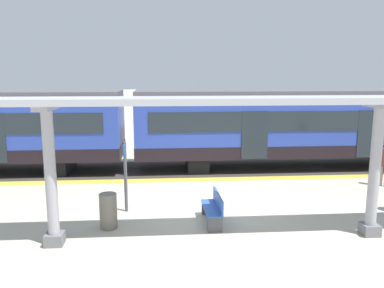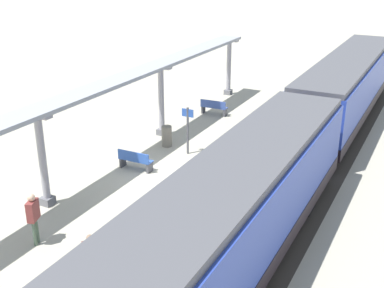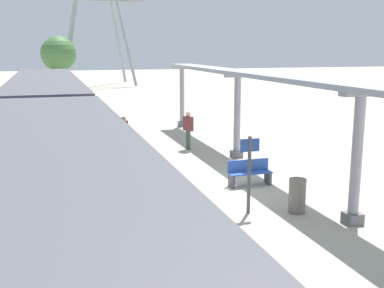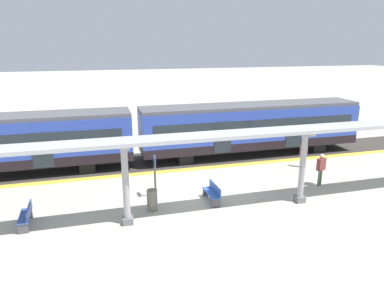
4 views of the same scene
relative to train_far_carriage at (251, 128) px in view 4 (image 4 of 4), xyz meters
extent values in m
plane|color=#B2AC98|center=(4.84, -4.86, -1.84)|extent=(176.00, 176.00, 0.00)
cube|color=gold|center=(1.86, -4.86, -1.83)|extent=(0.54, 32.42, 0.01)
cube|color=#38332D|center=(0.00, -4.86, -1.83)|extent=(3.20, 44.42, 0.01)
cube|color=black|center=(0.00, -15.47, -0.92)|extent=(2.63, 14.89, 0.55)
cube|color=#1E262D|center=(1.31, -12.99, -0.15)|extent=(0.04, 1.10, 2.00)
cube|color=black|center=(0.00, -10.71, -1.52)|extent=(2.21, 0.90, 0.64)
cube|color=#2942A4|center=(0.00, 0.00, 0.10)|extent=(2.60, 14.87, 2.60)
cube|color=black|center=(0.00, 0.00, -0.92)|extent=(2.63, 14.89, 0.55)
cube|color=#515156|center=(0.00, 0.00, 1.52)|extent=(2.39, 14.87, 0.24)
cube|color=#1E262D|center=(1.31, 0.00, 0.42)|extent=(0.03, 13.68, 0.84)
cube|color=#1E262D|center=(1.31, -2.48, -0.15)|extent=(0.04, 1.10, 2.00)
cube|color=#1E262D|center=(1.31, 2.48, -0.15)|extent=(0.04, 1.10, 2.00)
cube|color=black|center=(0.00, 4.76, -1.52)|extent=(2.21, 0.90, 0.64)
cube|color=black|center=(0.00, -4.76, -1.52)|extent=(2.21, 0.90, 0.64)
cube|color=slate|center=(7.63, -9.00, -1.69)|extent=(0.44, 0.44, 0.30)
cylinder|color=#9E9AA3|center=(7.63, -9.00, 0.01)|extent=(0.28, 0.28, 3.08)
cube|color=#9E9AA3|center=(7.63, -9.00, 1.61)|extent=(1.10, 0.36, 0.12)
cube|color=slate|center=(7.63, -0.82, -1.69)|extent=(0.44, 0.44, 0.30)
cylinder|color=#9E9AA3|center=(7.63, -0.82, 0.01)|extent=(0.28, 0.28, 3.08)
cube|color=#9E9AA3|center=(7.63, -0.82, 1.61)|extent=(1.10, 0.36, 0.12)
cube|color=#A8AAB2|center=(7.63, -4.74, 1.75)|extent=(1.20, 25.87, 0.16)
cube|color=#2E55AC|center=(6.47, -4.91, -1.40)|extent=(1.51, 0.47, 0.04)
cube|color=#2E55AC|center=(6.46, -4.72, -1.18)|extent=(1.50, 0.09, 0.40)
cube|color=#4C4C51|center=(7.14, -4.90, -1.63)|extent=(0.11, 0.40, 0.42)
cube|color=#4C4C51|center=(5.80, -4.92, -1.63)|extent=(0.11, 0.40, 0.42)
cube|color=#374F9A|center=(6.68, -13.14, -1.40)|extent=(1.52, 0.50, 0.04)
cube|color=#374F9A|center=(6.67, -12.95, -1.18)|extent=(1.50, 0.12, 0.40)
cube|color=#4C4C51|center=(7.34, -13.11, -1.63)|extent=(0.12, 0.40, 0.42)
cube|color=#4C4C51|center=(6.01, -13.16, -1.63)|extent=(0.12, 0.40, 0.42)
cylinder|color=slate|center=(6.64, -7.79, -1.34)|extent=(0.48, 0.48, 0.98)
cylinder|color=#4C4C51|center=(5.32, -7.42, -0.74)|extent=(0.10, 0.10, 2.20)
cube|color=#284C9E|center=(5.32, -7.42, 0.11)|extent=(0.56, 0.04, 0.36)
cylinder|color=gray|center=(3.34, 2.10, -1.45)|extent=(0.10, 0.10, 0.77)
cylinder|color=gray|center=(3.24, 1.98, -1.45)|extent=(0.10, 0.10, 0.77)
cube|color=brown|center=(3.29, 2.04, -0.78)|extent=(0.45, 0.47, 0.58)
sphere|color=#886951|center=(3.29, 2.04, -0.39)|extent=(0.21, 0.21, 0.21)
cylinder|color=#4A604B|center=(6.14, 1.22, -1.40)|extent=(0.11, 0.11, 0.88)
cylinder|color=#4A604B|center=(6.08, 1.39, -1.40)|extent=(0.11, 0.11, 0.88)
cube|color=brown|center=(6.11, 1.31, -0.63)|extent=(0.40, 0.56, 0.66)
sphere|color=beige|center=(6.11, 1.31, -0.18)|extent=(0.24, 0.24, 0.24)
camera|label=1|loc=(17.10, -6.27, 2.42)|focal=36.82mm
camera|label=2|loc=(-4.42, 10.87, 6.90)|focal=46.08mm
camera|label=3|loc=(0.10, -19.28, 2.74)|focal=44.77mm
camera|label=4|loc=(21.31, -9.89, 5.52)|focal=33.02mm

